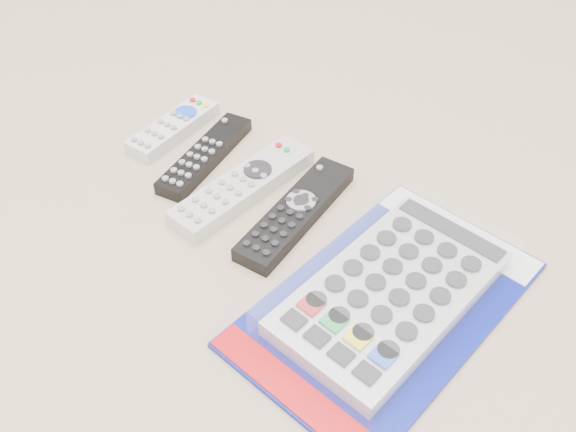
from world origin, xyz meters
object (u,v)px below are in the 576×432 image
Objects in this scene: remote_large_black at (296,212)px; remote_silver_dvd at (243,186)px; jumbo_remote_packaged at (391,291)px; remote_slim_black at (205,155)px; remote_small_grey at (173,127)px.

remote_silver_dvd is at bearing 177.19° from remote_large_black.
jumbo_remote_packaged reaches higher than remote_silver_dvd.
jumbo_remote_packaged reaches higher than remote_slim_black.
jumbo_remote_packaged is (0.33, -0.05, 0.01)m from remote_slim_black.
remote_large_black is (0.25, -0.03, -0.00)m from remote_small_grey.
remote_small_grey is at bearing 174.10° from jumbo_remote_packaged.
remote_small_grey is 0.73× the size of remote_large_black.
jumbo_remote_packaged is (0.25, -0.03, 0.01)m from remote_silver_dvd.
remote_silver_dvd is at bearing -15.28° from remote_small_grey.
remote_slim_black is 0.09m from remote_silver_dvd.
remote_silver_dvd is at bearing 175.47° from jumbo_remote_packaged.
remote_large_black reaches higher than remote_slim_black.
remote_small_grey is 0.82× the size of remote_slim_black.
remote_slim_black is 0.17m from remote_large_black.
remote_slim_black is 0.53× the size of jumbo_remote_packaged.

